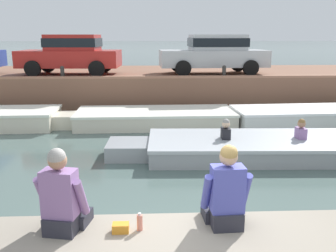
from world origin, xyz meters
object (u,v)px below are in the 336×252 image
(car_centre_silver, at_px, (214,52))
(bottle_drink, at_px, (140,222))
(boat_moored_east_white, at_px, (321,117))
(car_left_inner_red, at_px, (71,53))
(mooring_bollard_mid, at_px, (62,72))
(person_seated_left, at_px, (62,199))
(person_seated_right, at_px, (226,195))
(boat_moored_central_cream, at_px, (148,118))
(mooring_bollard_east, at_px, (224,71))
(motorboat_passing, at_px, (247,147))

(car_centre_silver, xyz_separation_m, bottle_drink, (-2.67, -11.33, -1.35))
(boat_moored_east_white, relative_size, bottle_drink, 30.26)
(car_left_inner_red, relative_size, mooring_bollard_mid, 8.85)
(car_left_inner_red, height_order, person_seated_left, car_left_inner_red)
(person_seated_left, relative_size, person_seated_right, 1.00)
(car_left_inner_red, xyz_separation_m, car_centre_silver, (5.65, 0.01, 0.00))
(person_seated_right, xyz_separation_m, bottle_drink, (-0.96, -0.07, -0.28))
(boat_moored_central_cream, xyz_separation_m, bottle_drink, (-0.02, -8.12, 0.60))
(car_left_inner_red, relative_size, mooring_bollard_east, 8.85)
(car_centre_silver, relative_size, person_seated_right, 4.43)
(boat_moored_east_white, relative_size, car_centre_silver, 1.44)
(car_left_inner_red, height_order, bottle_drink, car_left_inner_red)
(car_left_inner_red, relative_size, car_centre_silver, 0.92)
(car_left_inner_red, relative_size, person_seated_left, 4.08)
(person_seated_right, bearing_deg, car_centre_silver, 81.39)
(car_left_inner_red, bearing_deg, boat_moored_central_cream, -46.83)
(boat_moored_east_white, xyz_separation_m, motorboat_passing, (-3.19, -3.07, -0.06))
(car_centre_silver, relative_size, person_seated_left, 4.43)
(mooring_bollard_east, distance_m, person_seated_left, 10.58)
(motorboat_passing, relative_size, mooring_bollard_mid, 14.42)
(car_left_inner_red, distance_m, bottle_drink, 11.78)
(mooring_bollard_east, xyz_separation_m, person_seated_right, (-1.85, -9.87, -0.46))
(boat_moored_east_white, height_order, person_seated_right, person_seated_right)
(mooring_bollard_mid, distance_m, person_seated_left, 10.17)
(boat_moored_central_cream, height_order, person_seated_left, person_seated_left)
(person_seated_left, xyz_separation_m, bottle_drink, (0.84, -0.03, -0.28))
(motorboat_passing, distance_m, car_centre_silver, 6.79)
(boat_moored_east_white, xyz_separation_m, mooring_bollard_east, (-2.83, 2.05, 1.31))
(mooring_bollard_mid, height_order, person_seated_right, mooring_bollard_mid)
(boat_moored_central_cream, height_order, motorboat_passing, motorboat_passing)
(boat_moored_central_cream, relative_size, mooring_bollard_east, 13.69)
(car_centre_silver, bearing_deg, boat_moored_east_white, -49.05)
(car_left_inner_red, height_order, mooring_bollard_east, car_left_inner_red)
(mooring_bollard_mid, bearing_deg, car_left_inner_red, 86.63)
(person_seated_right, relative_size, bottle_drink, 4.73)
(boat_moored_east_white, relative_size, mooring_bollard_east, 13.87)
(car_centre_silver, xyz_separation_m, mooring_bollard_east, (0.15, -1.38, -0.61))
(person_seated_right, bearing_deg, boat_moored_east_white, 59.12)
(boat_moored_east_white, distance_m, person_seated_left, 10.23)
(car_left_inner_red, bearing_deg, boat_moored_east_white, -21.64)
(boat_moored_east_white, distance_m, car_centre_silver, 4.93)
(motorboat_passing, bearing_deg, person_seated_left, -124.41)
(person_seated_left, bearing_deg, boat_moored_central_cream, 84.00)
(motorboat_passing, relative_size, mooring_bollard_east, 14.42)
(boat_moored_central_cream, distance_m, car_centre_silver, 4.59)
(person_seated_right, bearing_deg, mooring_bollard_east, 79.37)
(boat_moored_central_cream, bearing_deg, car_left_inner_red, 133.17)
(mooring_bollard_east, relative_size, person_seated_left, 0.46)
(motorboat_passing, distance_m, mooring_bollard_east, 5.31)
(car_centre_silver, bearing_deg, boat_moored_central_cream, -129.65)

